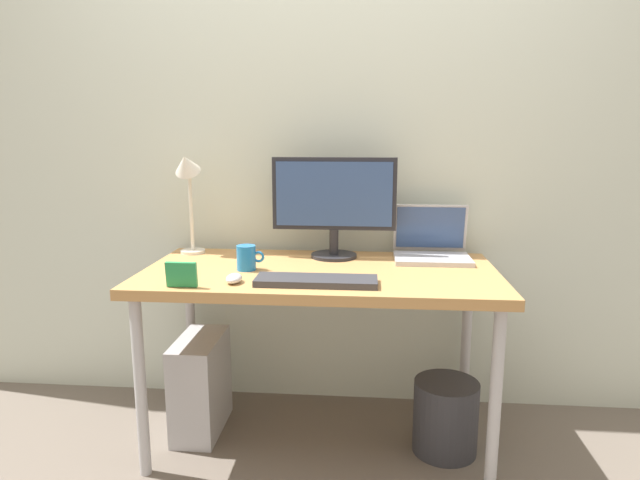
# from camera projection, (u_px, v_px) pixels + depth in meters

# --- Properties ---
(ground_plane) EXTENTS (6.00, 6.00, 0.00)m
(ground_plane) POSITION_uv_depth(u_px,v_px,m) (320.00, 439.00, 2.34)
(ground_plane) COLOR #665B51
(back_wall) EXTENTS (4.40, 0.04, 2.60)m
(back_wall) POSITION_uv_depth(u_px,v_px,m) (328.00, 129.00, 2.50)
(back_wall) COLOR silver
(back_wall) RESTS_ON ground_plane
(desk) EXTENTS (1.41, 0.71, 0.75)m
(desk) POSITION_uv_depth(u_px,v_px,m) (320.00, 285.00, 2.21)
(desk) COLOR #B7844C
(desk) RESTS_ON ground_plane
(monitor) EXTENTS (0.53, 0.20, 0.44)m
(monitor) POSITION_uv_depth(u_px,v_px,m) (334.00, 201.00, 2.37)
(monitor) COLOR #232328
(monitor) RESTS_ON desk
(laptop) EXTENTS (0.32, 0.26, 0.23)m
(laptop) POSITION_uv_depth(u_px,v_px,m) (431.00, 245.00, 2.38)
(laptop) COLOR #B2B2B7
(laptop) RESTS_ON desk
(desk_lamp) EXTENTS (0.11, 0.16, 0.47)m
(desk_lamp) POSITION_uv_depth(u_px,v_px,m) (187.00, 180.00, 2.41)
(desk_lamp) COLOR silver
(desk_lamp) RESTS_ON desk
(keyboard) EXTENTS (0.44, 0.14, 0.02)m
(keyboard) POSITION_uv_depth(u_px,v_px,m) (316.00, 281.00, 1.99)
(keyboard) COLOR #333338
(keyboard) RESTS_ON desk
(mouse) EXTENTS (0.06, 0.09, 0.03)m
(mouse) POSITION_uv_depth(u_px,v_px,m) (234.00, 278.00, 2.00)
(mouse) COLOR silver
(mouse) RESTS_ON desk
(coffee_mug) EXTENTS (0.11, 0.08, 0.10)m
(coffee_mug) POSITION_uv_depth(u_px,v_px,m) (247.00, 258.00, 2.18)
(coffee_mug) COLOR #1E72BF
(coffee_mug) RESTS_ON desk
(photo_frame) EXTENTS (0.11, 0.02, 0.09)m
(photo_frame) POSITION_uv_depth(u_px,v_px,m) (181.00, 274.00, 1.93)
(photo_frame) COLOR #268C4C
(photo_frame) RESTS_ON desk
(computer_tower) EXTENTS (0.18, 0.36, 0.42)m
(computer_tower) POSITION_uv_depth(u_px,v_px,m) (201.00, 384.00, 2.38)
(computer_tower) COLOR #B2B2B7
(computer_tower) RESTS_ON ground_plane
(wastebasket) EXTENTS (0.26, 0.26, 0.30)m
(wastebasket) POSITION_uv_depth(u_px,v_px,m) (445.00, 417.00, 2.23)
(wastebasket) COLOR #333338
(wastebasket) RESTS_ON ground_plane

